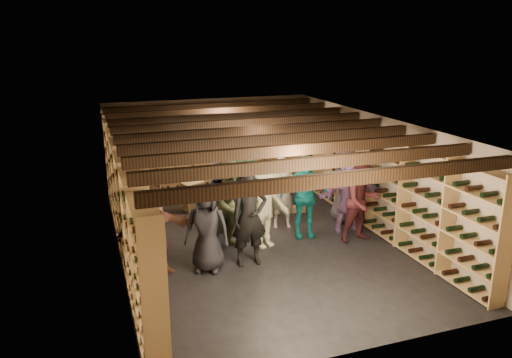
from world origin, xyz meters
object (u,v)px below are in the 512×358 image
object	(u,v)px
person_5	(155,231)
person_2	(230,204)
person_0	(207,228)
person_11	(349,194)
person_6	(221,197)
person_10	(245,185)
person_7	(283,193)
person_1	(249,217)
person_4	(304,196)
person_12	(346,185)
crate_stack_left	(193,196)
crate_stack_right	(263,208)
person_9	(226,184)
person_8	(362,202)
crate_loose	(294,208)
person_3	(266,206)

from	to	relation	value
person_5	person_2	bearing A→B (deg)	5.53
person_0	person_5	xyz separation A→B (m)	(-0.89, 0.13, 0.01)
person_2	person_11	xyz separation A→B (m)	(2.62, 0.06, -0.10)
person_6	person_10	size ratio (longest dim) A/B	0.79
person_7	person_10	xyz separation A→B (m)	(-0.77, 0.23, 0.18)
person_2	person_1	bearing A→B (deg)	-100.78
person_4	person_7	distance (m)	0.67
person_12	crate_stack_left	bearing A→B (deg)	160.81
crate_stack_right	person_5	xyz separation A→B (m)	(-2.77, -2.19, 0.63)
person_7	person_9	size ratio (longest dim) A/B	0.94
person_11	person_12	size ratio (longest dim) A/B	0.97
person_2	person_5	xyz separation A→B (m)	(-1.54, -0.64, -0.10)
person_8	person_9	distance (m)	3.04
person_8	crate_loose	bearing A→B (deg)	101.60
person_4	person_5	xyz separation A→B (m)	(-3.13, -0.74, -0.06)
person_0	crate_loose	bearing A→B (deg)	65.45
crate_stack_right	crate_loose	xyz separation A→B (m)	(0.78, 0.00, -0.08)
person_4	person_9	size ratio (longest dim) A/B	1.04
person_3	person_9	distance (m)	1.73
person_3	person_7	bearing A→B (deg)	32.02
person_5	person_8	xyz separation A→B (m)	(4.13, 0.14, 0.03)
person_3	person_4	world-z (taller)	person_4
person_1	person_4	xyz separation A→B (m)	(1.47, 0.87, -0.04)
person_4	person_8	bearing A→B (deg)	-18.54
person_1	person_3	world-z (taller)	person_1
crate_stack_right	person_2	xyz separation A→B (m)	(-1.23, -1.55, 0.74)
crate_loose	person_5	world-z (taller)	person_5
person_7	person_10	bearing A→B (deg)	177.13
person_2	person_8	xyz separation A→B (m)	(2.59, -0.50, -0.07)
person_6	person_12	bearing A→B (deg)	-8.83
person_5	person_9	xyz separation A→B (m)	(1.89, 2.19, 0.03)
person_3	person_6	distance (m)	1.28
person_12	person_8	bearing A→B (deg)	-89.40
person_1	crate_loose	bearing A→B (deg)	49.75
person_1	person_10	distance (m)	1.80
crate_stack_left	crate_stack_right	size ratio (longest dim) A/B	1.15
crate_stack_right	person_10	xyz separation A→B (m)	(-0.62, -0.59, 0.78)
person_7	person_8	bearing A→B (deg)	-32.11
person_4	person_5	world-z (taller)	person_4
crate_stack_right	person_2	distance (m)	2.11
crate_stack_left	person_5	bearing A→B (deg)	-113.15
crate_stack_right	person_0	bearing A→B (deg)	-129.10
crate_stack_right	crate_loose	world-z (taller)	crate_stack_right
crate_loose	person_8	world-z (taller)	person_8
person_12	person_2	bearing A→B (deg)	-155.94
person_5	person_8	bearing A→B (deg)	-15.14
person_3	person_2	bearing A→B (deg)	148.04
person_4	person_8	xyz separation A→B (m)	(1.00, -0.60, -0.03)
crate_loose	person_12	world-z (taller)	person_12
person_6	person_12	distance (m)	2.79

